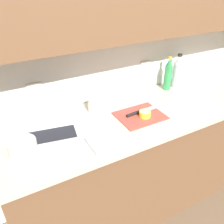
{
  "coord_description": "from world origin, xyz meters",
  "views": [
    {
      "loc": [
        -0.94,
        -1.16,
        1.8
      ],
      "look_at": [
        -0.32,
        -0.01,
        1.01
      ],
      "focal_mm": 38.0,
      "sensor_mm": 36.0,
      "label": 1
    }
  ],
  "objects_px": {
    "bottle_green_soda": "(177,72)",
    "bottle_oil_tall": "(168,75)",
    "cutting_board": "(140,116)",
    "laptop": "(50,126)",
    "measuring_cup": "(93,105)",
    "lemon_half_cut": "(145,114)",
    "knife": "(138,112)",
    "bowl_white": "(22,147)"
  },
  "relations": [
    {
      "from": "bottle_green_soda",
      "to": "measuring_cup",
      "type": "relative_size",
      "value": 2.77
    },
    {
      "from": "cutting_board",
      "to": "measuring_cup",
      "type": "relative_size",
      "value": 3.04
    },
    {
      "from": "lemon_half_cut",
      "to": "measuring_cup",
      "type": "distance_m",
      "value": 0.37
    },
    {
      "from": "lemon_half_cut",
      "to": "bowl_white",
      "type": "xyz_separation_m",
      "value": [
        -0.8,
        0.03,
        0.01
      ]
    },
    {
      "from": "cutting_board",
      "to": "bottle_green_soda",
      "type": "bearing_deg",
      "value": 25.02
    },
    {
      "from": "knife",
      "to": "cutting_board",
      "type": "bearing_deg",
      "value": -97.21
    },
    {
      "from": "bowl_white",
      "to": "measuring_cup",
      "type": "bearing_deg",
      "value": 22.65
    },
    {
      "from": "cutting_board",
      "to": "bottle_green_soda",
      "type": "distance_m",
      "value": 0.61
    },
    {
      "from": "laptop",
      "to": "bottle_green_soda",
      "type": "bearing_deg",
      "value": 18.28
    },
    {
      "from": "knife",
      "to": "bowl_white",
      "type": "height_order",
      "value": "bowl_white"
    },
    {
      "from": "laptop",
      "to": "knife",
      "type": "bearing_deg",
      "value": 3.81
    },
    {
      "from": "cutting_board",
      "to": "measuring_cup",
      "type": "bearing_deg",
      "value": 139.37
    },
    {
      "from": "bottle_oil_tall",
      "to": "cutting_board",
      "type": "bearing_deg",
      "value": -150.13
    },
    {
      "from": "bottle_green_soda",
      "to": "measuring_cup",
      "type": "xyz_separation_m",
      "value": [
        -0.79,
        -0.04,
        -0.08
      ]
    },
    {
      "from": "bottle_green_soda",
      "to": "measuring_cup",
      "type": "height_order",
      "value": "bottle_green_soda"
    },
    {
      "from": "laptop",
      "to": "measuring_cup",
      "type": "height_order",
      "value": "laptop"
    },
    {
      "from": "bottle_green_soda",
      "to": "bowl_white",
      "type": "bearing_deg",
      "value": -169.05
    },
    {
      "from": "bottle_oil_tall",
      "to": "measuring_cup",
      "type": "bearing_deg",
      "value": -177.06
    },
    {
      "from": "bottle_green_soda",
      "to": "bottle_oil_tall",
      "type": "bearing_deg",
      "value": 180.0
    },
    {
      "from": "lemon_half_cut",
      "to": "bottle_oil_tall",
      "type": "height_order",
      "value": "bottle_oil_tall"
    },
    {
      "from": "knife",
      "to": "measuring_cup",
      "type": "xyz_separation_m",
      "value": [
        -0.25,
        0.19,
        0.04
      ]
    },
    {
      "from": "bottle_oil_tall",
      "to": "laptop",
      "type": "bearing_deg",
      "value": -171.29
    },
    {
      "from": "bottle_oil_tall",
      "to": "bottle_green_soda",
      "type": "bearing_deg",
      "value": -0.0
    },
    {
      "from": "measuring_cup",
      "to": "laptop",
      "type": "bearing_deg",
      "value": -160.23
    },
    {
      "from": "bottle_green_soda",
      "to": "bottle_oil_tall",
      "type": "height_order",
      "value": "bottle_green_soda"
    },
    {
      "from": "lemon_half_cut",
      "to": "bottle_green_soda",
      "type": "bearing_deg",
      "value": 28.3
    },
    {
      "from": "knife",
      "to": "bowl_white",
      "type": "relative_size",
      "value": 1.96
    },
    {
      "from": "bottle_green_soda",
      "to": "laptop",
      "type": "bearing_deg",
      "value": -172.06
    },
    {
      "from": "laptop",
      "to": "lemon_half_cut",
      "type": "height_order",
      "value": "laptop"
    },
    {
      "from": "knife",
      "to": "bottle_oil_tall",
      "type": "height_order",
      "value": "bottle_oil_tall"
    },
    {
      "from": "laptop",
      "to": "lemon_half_cut",
      "type": "bearing_deg",
      "value": -1.0
    },
    {
      "from": "bottle_oil_tall",
      "to": "lemon_half_cut",
      "type": "bearing_deg",
      "value": -146.25
    },
    {
      "from": "knife",
      "to": "bottle_green_soda",
      "type": "relative_size",
      "value": 1.07
    },
    {
      "from": "lemon_half_cut",
      "to": "laptop",
      "type": "bearing_deg",
      "value": 168.67
    },
    {
      "from": "lemon_half_cut",
      "to": "bottle_green_soda",
      "type": "relative_size",
      "value": 0.28
    },
    {
      "from": "bowl_white",
      "to": "cutting_board",
      "type": "bearing_deg",
      "value": 0.24
    },
    {
      "from": "cutting_board",
      "to": "knife",
      "type": "xyz_separation_m",
      "value": [
        0.0,
        0.03,
        0.01
      ]
    },
    {
      "from": "laptop",
      "to": "bottle_green_soda",
      "type": "distance_m",
      "value": 1.15
    },
    {
      "from": "laptop",
      "to": "bottle_oil_tall",
      "type": "xyz_separation_m",
      "value": [
        1.03,
        0.16,
        0.07
      ]
    },
    {
      "from": "bottle_green_soda",
      "to": "cutting_board",
      "type": "bearing_deg",
      "value": -154.98
    },
    {
      "from": "bowl_white",
      "to": "lemon_half_cut",
      "type": "bearing_deg",
      "value": -1.83
    },
    {
      "from": "bottle_oil_tall",
      "to": "bowl_white",
      "type": "height_order",
      "value": "bottle_oil_tall"
    }
  ]
}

